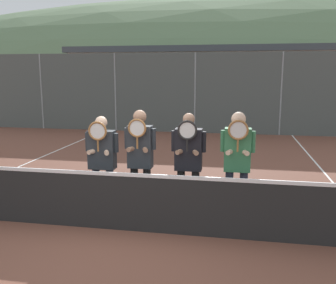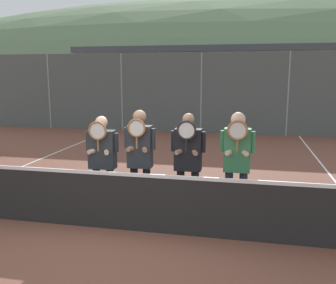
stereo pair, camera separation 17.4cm
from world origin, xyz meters
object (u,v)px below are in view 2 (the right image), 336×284
(player_center_left, at_px, (140,155))
(car_left_of_center, at_px, (168,104))
(player_rightmost, at_px, (237,158))
(player_center_right, at_px, (188,159))
(car_far_left, at_px, (81,102))
(player_leftmost, at_px, (102,157))
(car_center, at_px, (267,106))

(player_center_left, bearing_deg, car_left_of_center, 99.93)
(player_rightmost, relative_size, car_left_of_center, 0.46)
(player_center_left, height_order, player_center_right, player_center_left)
(player_center_right, distance_m, player_rightmost, 0.79)
(player_center_left, relative_size, car_far_left, 0.45)
(player_rightmost, distance_m, car_far_left, 15.04)
(player_center_right, xyz_separation_m, car_far_left, (-7.69, 12.44, -0.13))
(player_center_left, xyz_separation_m, player_rightmost, (1.60, 0.08, 0.01))
(player_rightmost, bearing_deg, player_center_right, -178.27)
(player_center_right, distance_m, car_left_of_center, 13.03)
(player_leftmost, xyz_separation_m, car_left_of_center, (-1.55, 12.70, -0.12))
(player_rightmost, bearing_deg, car_center, 85.27)
(player_center_right, bearing_deg, car_far_left, 121.73)
(car_center, bearing_deg, player_center_left, -101.66)
(player_rightmost, bearing_deg, player_leftmost, -178.56)
(car_left_of_center, xyz_separation_m, car_center, (4.88, 0.12, -0.02))
(car_center, bearing_deg, player_leftmost, -104.57)
(player_rightmost, bearing_deg, car_left_of_center, 106.83)
(player_center_left, xyz_separation_m, car_center, (2.65, 12.85, -0.20))
(player_center_left, height_order, car_left_of_center, player_center_left)
(player_leftmost, bearing_deg, car_center, 75.43)
(player_center_right, height_order, car_far_left, car_far_left)
(player_leftmost, distance_m, player_rightmost, 2.28)
(player_center_right, distance_m, car_center, 12.93)
(player_center_left, bearing_deg, player_leftmost, 177.88)
(player_center_left, height_order, car_far_left, player_center_left)
(player_rightmost, height_order, car_center, player_rightmost)
(car_far_left, bearing_deg, player_center_right, -58.27)
(player_leftmost, bearing_deg, car_far_left, 116.46)
(player_center_left, height_order, car_center, player_center_left)
(player_leftmost, xyz_separation_m, car_center, (3.33, 12.83, -0.14))
(car_far_left, xyz_separation_m, car_center, (9.54, 0.35, -0.04))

